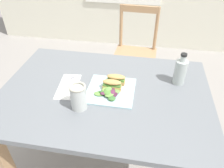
{
  "coord_description": "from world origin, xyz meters",
  "views": [
    {
      "loc": [
        0.21,
        -0.97,
        1.49
      ],
      "look_at": [
        0.04,
        -0.01,
        0.76
      ],
      "focal_mm": 35.02,
      "sensor_mm": 36.0,
      "label": 1
    }
  ],
  "objects_px": {
    "chair_wooden_far": "(135,54)",
    "bottle_cold_brew": "(180,73)",
    "sandwich_half_back": "(116,79)",
    "mason_jar_iced_tea": "(78,98)",
    "fork_on_napkin": "(69,84)",
    "plate_lunch": "(111,91)",
    "dining_table": "(105,109)",
    "sandwich_half_front": "(112,84)"
  },
  "relations": [
    {
      "from": "chair_wooden_far",
      "to": "bottle_cold_brew",
      "type": "distance_m",
      "value": 0.95
    },
    {
      "from": "sandwich_half_back",
      "to": "mason_jar_iced_tea",
      "type": "distance_m",
      "value": 0.26
    },
    {
      "from": "fork_on_napkin",
      "to": "mason_jar_iced_tea",
      "type": "bearing_deg",
      "value": -56.4
    },
    {
      "from": "sandwich_half_back",
      "to": "bottle_cold_brew",
      "type": "relative_size",
      "value": 0.55
    },
    {
      "from": "plate_lunch",
      "to": "fork_on_napkin",
      "type": "relative_size",
      "value": 1.38
    },
    {
      "from": "dining_table",
      "to": "bottle_cold_brew",
      "type": "height_order",
      "value": "bottle_cold_brew"
    },
    {
      "from": "dining_table",
      "to": "plate_lunch",
      "type": "height_order",
      "value": "plate_lunch"
    },
    {
      "from": "plate_lunch",
      "to": "sandwich_half_front",
      "type": "bearing_deg",
      "value": 69.38
    },
    {
      "from": "dining_table",
      "to": "sandwich_half_front",
      "type": "height_order",
      "value": "sandwich_half_front"
    },
    {
      "from": "plate_lunch",
      "to": "sandwich_half_front",
      "type": "height_order",
      "value": "sandwich_half_front"
    },
    {
      "from": "chair_wooden_far",
      "to": "fork_on_napkin",
      "type": "distance_m",
      "value": 1.04
    },
    {
      "from": "fork_on_napkin",
      "to": "plate_lunch",
      "type": "bearing_deg",
      "value": -3.94
    },
    {
      "from": "chair_wooden_far",
      "to": "mason_jar_iced_tea",
      "type": "relative_size",
      "value": 6.49
    },
    {
      "from": "mason_jar_iced_tea",
      "to": "fork_on_napkin",
      "type": "bearing_deg",
      "value": 123.6
    },
    {
      "from": "chair_wooden_far",
      "to": "sandwich_half_front",
      "type": "relative_size",
      "value": 8.45
    },
    {
      "from": "chair_wooden_far",
      "to": "bottle_cold_brew",
      "type": "height_order",
      "value": "bottle_cold_brew"
    },
    {
      "from": "sandwich_half_back",
      "to": "dining_table",
      "type": "bearing_deg",
      "value": -128.0
    },
    {
      "from": "sandwich_half_back",
      "to": "fork_on_napkin",
      "type": "bearing_deg",
      "value": -169.34
    },
    {
      "from": "plate_lunch",
      "to": "fork_on_napkin",
      "type": "distance_m",
      "value": 0.24
    },
    {
      "from": "sandwich_half_front",
      "to": "mason_jar_iced_tea",
      "type": "distance_m",
      "value": 0.21
    },
    {
      "from": "bottle_cold_brew",
      "to": "plate_lunch",
      "type": "bearing_deg",
      "value": -158.54
    },
    {
      "from": "dining_table",
      "to": "bottle_cold_brew",
      "type": "bearing_deg",
      "value": 19.96
    },
    {
      "from": "chair_wooden_far",
      "to": "bottle_cold_brew",
      "type": "bearing_deg",
      "value": -69.93
    },
    {
      "from": "bottle_cold_brew",
      "to": "mason_jar_iced_tea",
      "type": "bearing_deg",
      "value": -149.25
    },
    {
      "from": "plate_lunch",
      "to": "bottle_cold_brew",
      "type": "bearing_deg",
      "value": 21.46
    },
    {
      "from": "sandwich_half_back",
      "to": "bottle_cold_brew",
      "type": "bearing_deg",
      "value": 12.65
    },
    {
      "from": "chair_wooden_far",
      "to": "plate_lunch",
      "type": "relative_size",
      "value": 3.4
    },
    {
      "from": "fork_on_napkin",
      "to": "bottle_cold_brew",
      "type": "distance_m",
      "value": 0.63
    },
    {
      "from": "plate_lunch",
      "to": "sandwich_half_front",
      "type": "distance_m",
      "value": 0.04
    },
    {
      "from": "bottle_cold_brew",
      "to": "chair_wooden_far",
      "type": "bearing_deg",
      "value": 110.07
    },
    {
      "from": "bottle_cold_brew",
      "to": "sandwich_half_front",
      "type": "bearing_deg",
      "value": -160.08
    },
    {
      "from": "plate_lunch",
      "to": "bottle_cold_brew",
      "type": "relative_size",
      "value": 1.35
    },
    {
      "from": "sandwich_half_front",
      "to": "bottle_cold_brew",
      "type": "distance_m",
      "value": 0.39
    },
    {
      "from": "chair_wooden_far",
      "to": "dining_table",
      "type": "bearing_deg",
      "value": -95.86
    },
    {
      "from": "sandwich_half_front",
      "to": "mason_jar_iced_tea",
      "type": "bearing_deg",
      "value": -129.5
    },
    {
      "from": "plate_lunch",
      "to": "sandwich_half_back",
      "type": "bearing_deg",
      "value": 74.47
    },
    {
      "from": "plate_lunch",
      "to": "mason_jar_iced_tea",
      "type": "bearing_deg",
      "value": -130.78
    },
    {
      "from": "chair_wooden_far",
      "to": "mason_jar_iced_tea",
      "type": "xyz_separation_m",
      "value": [
        -0.2,
        -1.12,
        0.35
      ]
    },
    {
      "from": "chair_wooden_far",
      "to": "sandwich_half_front",
      "type": "distance_m",
      "value": 1.01
    },
    {
      "from": "mason_jar_iced_tea",
      "to": "sandwich_half_back",
      "type": "bearing_deg",
      "value": 55.56
    },
    {
      "from": "sandwich_half_front",
      "to": "mason_jar_iced_tea",
      "type": "xyz_separation_m",
      "value": [
        -0.14,
        -0.16,
        0.02
      ]
    },
    {
      "from": "sandwich_half_front",
      "to": "bottle_cold_brew",
      "type": "bearing_deg",
      "value": 19.92
    }
  ]
}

